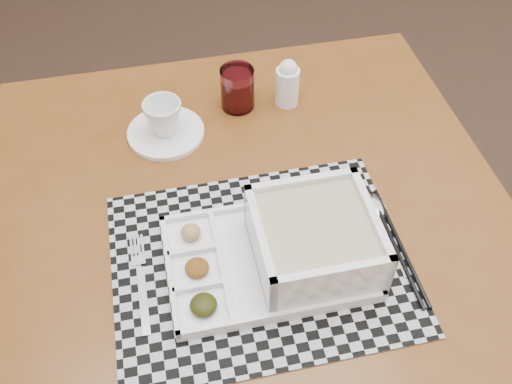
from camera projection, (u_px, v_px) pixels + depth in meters
floor at (363, 182)px, 1.95m from camera, size 5.00×5.00×0.00m
dining_table at (252, 234)px, 1.04m from camera, size 0.96×0.96×0.68m
placemat at (260, 262)px, 0.92m from camera, size 0.49×0.40×0.00m
serving_tray at (302, 246)px, 0.89m from camera, size 0.33×0.24×0.10m
fork at (140, 280)px, 0.89m from camera, size 0.03×0.19×0.00m
spoon at (377, 211)px, 0.98m from camera, size 0.04×0.18×0.01m
chopsticks at (398, 245)px, 0.93m from camera, size 0.03×0.24×0.01m
saucer at (166, 133)px, 1.11m from camera, size 0.15×0.15×0.01m
cup at (163, 117)px, 1.08m from camera, size 0.08×0.08×0.07m
juice_glass at (237, 90)px, 1.14m from camera, size 0.07×0.07×0.09m
creamer_bottle at (287, 83)px, 1.14m from camera, size 0.05×0.05×0.10m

